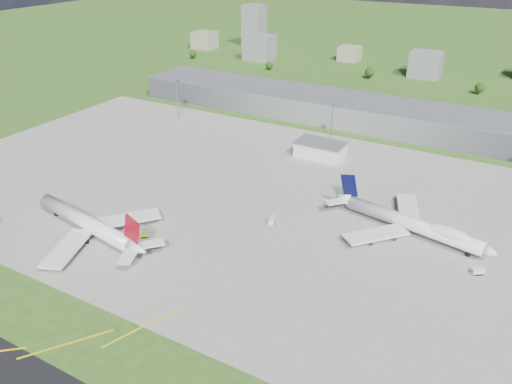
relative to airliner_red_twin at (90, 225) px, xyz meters
The scene contains 20 objects.
ground 178.07m from the airliner_red_twin, 77.24° to the left, with size 1400.00×1400.00×0.00m, color #2E581B.
apron 80.64m from the airliner_red_twin, 52.21° to the left, with size 360.00×190.00×0.08m, color gray.
terminal 192.66m from the airliner_red_twin, 78.23° to the left, with size 300.00×42.00×15.00m, color slate.
ops_building 133.07m from the airliner_red_twin, 68.25° to the left, with size 26.00×16.00×8.00m, color silver.
mast_west 151.81m from the airliner_red_twin, 113.65° to the left, with size 3.50×2.00×25.90m.
mast_center 147.63m from the airliner_red_twin, 70.42° to the left, with size 3.50×2.00×25.90m.
airliner_red_twin is the anchor object (origin of this frame).
airliner_blue_quad 131.61m from the airliner_red_twin, 29.70° to the left, with size 70.32×54.41×18.49m.
tug_yellow 22.37m from the airliner_red_twin, 25.79° to the left, with size 3.54×3.40×1.60m.
van_white_near 75.29m from the airliner_red_twin, 36.98° to the left, with size 3.92×5.88×2.73m.
van_white_far 150.92m from the airliner_red_twin, 19.25° to the left, with size 4.73×4.15×2.28m.
bldg_far_w 388.23m from the airliner_red_twin, 117.74° to the left, with size 24.00×20.00×18.00m, color gray.
bldg_w 338.97m from the airliner_red_twin, 107.28° to the left, with size 28.00×22.00×24.00m, color slate.
bldg_cw 364.19m from the airliner_red_twin, 93.26° to the left, with size 20.00×18.00×14.00m, color gray.
bldg_c 338.87m from the airliner_red_twin, 79.92° to the left, with size 26.00×20.00×22.00m, color slate.
bldg_tall_w 408.93m from the airliner_red_twin, 110.14° to the left, with size 22.00×20.00×44.00m, color slate.
tree_far_w 334.70m from the airliner_red_twin, 118.69° to the left, with size 7.20×7.20×8.80m.
tree_w 297.13m from the airliner_red_twin, 103.76° to the left, with size 6.75×6.75×8.25m.
tree_c 304.21m from the airliner_red_twin, 86.36° to the left, with size 8.10×8.10×9.90m.
tree_e 317.97m from the airliner_red_twin, 69.89° to the left, with size 7.65×7.65×9.35m.
Camera 1 is at (105.40, -142.49, 109.67)m, focal length 35.00 mm.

